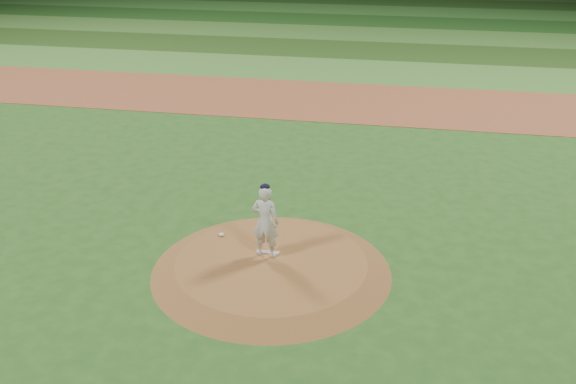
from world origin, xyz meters
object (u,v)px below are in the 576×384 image
(pitching_rubber, at_px, (268,252))
(rosin_bag, at_px, (221,234))
(pitcher_on_mound, at_px, (265,221))
(pitchers_mound, at_px, (271,266))

(pitching_rubber, distance_m, rosin_bag, 1.44)
(pitching_rubber, height_order, pitcher_on_mound, pitcher_on_mound)
(pitching_rubber, relative_size, rosin_bag, 4.07)
(pitchers_mound, distance_m, pitcher_on_mound, 1.06)
(rosin_bag, bearing_deg, pitching_rubber, -24.40)
(pitcher_on_mound, bearing_deg, pitching_rubber, 82.82)
(pitchers_mound, height_order, pitching_rubber, pitching_rubber)
(pitcher_on_mound, bearing_deg, rosin_bag, 150.72)
(rosin_bag, distance_m, pitcher_on_mound, 1.71)
(pitching_rubber, height_order, rosin_bag, rosin_bag)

